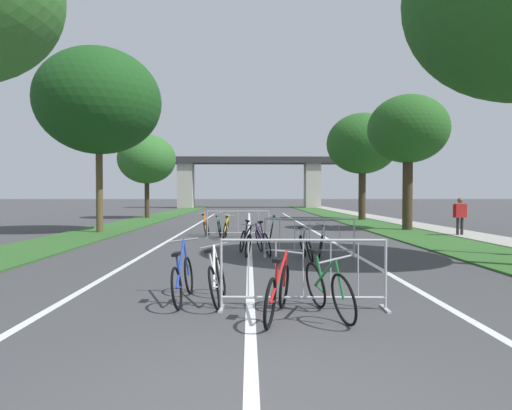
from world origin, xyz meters
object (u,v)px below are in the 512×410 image
Objects in this scene: bicycle_red_6 at (278,292)px; pedestrian_waiting at (460,213)px; bicycle_blue_3 at (183,278)px; bicycle_white_0 at (217,279)px; crowd_barrier_nearest at (303,274)px; bicycle_silver_9 at (306,247)px; tree_left_cypress_far at (147,159)px; bicycle_green_1 at (219,227)px; tree_right_oak_mid at (362,144)px; tree_left_maple_mid at (99,102)px; bicycle_teal_5 at (272,229)px; crowd_barrier_second at (309,238)px; bicycle_orange_2 at (206,227)px; tree_right_oak_near at (408,130)px; bicycle_yellow_4 at (226,229)px; crowd_barrier_third at (238,224)px; bicycle_purple_8 at (263,241)px; bicycle_green_11 at (328,289)px; bicycle_white_10 at (321,243)px; bicycle_black_7 at (245,242)px.

pedestrian_waiting is (8.04, 11.66, 0.58)m from bicycle_red_6.
bicycle_white_0 is at bearing -5.10° from bicycle_blue_3.
crowd_barrier_nearest is 1.47× the size of bicycle_silver_9.
tree_left_cypress_far reaches higher than bicycle_silver_9.
bicycle_green_1 reaches higher than bicycle_red_6.
tree_right_oak_mid is at bearing 72.29° from bicycle_white_0.
bicycle_white_0 is at bearing 148.44° from bicycle_red_6.
tree_left_cypress_far is at bearing 107.68° from crowd_barrier_nearest.
tree_left_maple_mid is 4.70× the size of bicycle_red_6.
tree_left_maple_mid is 15.85m from pedestrian_waiting.
bicycle_teal_5 is at bearing -86.52° from bicycle_silver_9.
crowd_barrier_second is 7.00m from bicycle_orange_2.
bicycle_teal_5 is (-6.53, -3.52, -4.34)m from tree_right_oak_near.
bicycle_yellow_4 is (-1.69, 10.54, -0.15)m from crowd_barrier_nearest.
bicycle_green_1 is 0.98× the size of bicycle_orange_2.
tree_right_oak_near is 10.46m from bicycle_orange_2.
tree_right_oak_near reaches higher than bicycle_red_6.
crowd_barrier_third is at bearing -124.63° from tree_right_oak_mid.
pedestrian_waiting reaches higher than bicycle_teal_5.
bicycle_yellow_4 is 0.99× the size of bicycle_silver_9.
bicycle_yellow_4 is 1.08× the size of pedestrian_waiting.
bicycle_silver_9 is (3.22, -6.67, -0.02)m from bicycle_orange_2.
bicycle_blue_3 is 1.01× the size of bicycle_silver_9.
bicycle_silver_9 is at bearing -66.62° from tree_left_cypress_far.
bicycle_purple_8 is at bearing 104.05° from bicycle_red_6.
bicycle_yellow_4 reaches higher than bicycle_red_6.
bicycle_purple_8 reaches higher than bicycle_red_6.
tree_right_oak_near is at bearing 14.99° from bicycle_orange_2.
bicycle_green_1 is 0.98m from bicycle_yellow_4.
bicycle_purple_8 reaches higher than bicycle_yellow_4.
bicycle_yellow_4 is at bearing -24.58° from tree_left_maple_mid.
bicycle_silver_9 is at bearing -69.12° from bicycle_green_1.
bicycle_green_11 is at bearing -95.23° from crowd_barrier_second.
tree_right_oak_near is at bearing -127.00° from bicycle_green_11.
bicycle_white_10 is 1.04× the size of bicycle_green_11.
pedestrian_waiting is at bearing -131.31° from bicycle_white_10.
bicycle_silver_9 is (8.01, -8.12, -5.39)m from tree_left_maple_mid.
crowd_barrier_second is 1.47× the size of bicycle_teal_5.
tree_left_cypress_far is 0.93× the size of tree_right_oak_near.
bicycle_white_0 is (-2.15, -5.09, -0.15)m from crowd_barrier_second.
bicycle_black_7 is (0.34, -5.17, -0.15)m from crowd_barrier_third.
bicycle_red_6 is at bearing -43.52° from bicycle_white_0.
tree_right_oak_near is 12.02m from bicycle_black_7.
tree_left_cypress_far is 2.35× the size of crowd_barrier_second.
tree_left_maple_mid reaches higher than crowd_barrier_second.
tree_left_cypress_far is 3.64× the size of bicycle_green_1.
crowd_barrier_nearest is at bearing 89.62° from bicycle_black_7.
tree_right_oak_mid is at bearing 65.34° from bicycle_teal_5.
tree_left_maple_mid is at bearing -30.67° from bicycle_white_10.
bicycle_white_0 is 1.00× the size of bicycle_orange_2.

